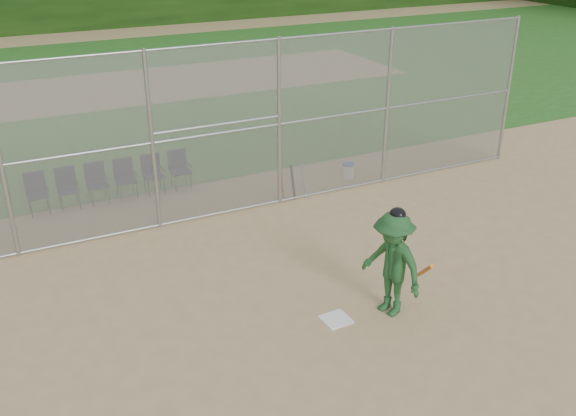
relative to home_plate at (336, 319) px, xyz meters
name	(u,v)px	position (x,y,z in m)	size (l,w,h in m)	color
ground	(351,319)	(0.25, -0.08, -0.01)	(100.00, 100.00, 0.00)	tan
grass_strip	(119,88)	(0.25, 17.92, -0.01)	(100.00, 100.00, 0.00)	#245E1C
dirt_patch_far	(119,88)	(0.25, 17.92, 0.00)	(24.00, 24.00, 0.00)	tan
backstop_fence	(239,127)	(0.25, 4.92, 2.06)	(16.09, 0.09, 4.00)	gray
home_plate	(336,319)	(0.00, 0.00, 0.00)	(0.48, 0.48, 0.02)	white
batter_at_plate	(392,264)	(0.97, -0.19, 0.97)	(1.06, 1.43, 2.03)	#215327
water_cooler	(348,170)	(3.61, 5.60, 0.19)	(0.32, 0.32, 0.40)	white
spare_bats	(293,182)	(1.68, 5.05, 0.41)	(0.66, 0.31, 0.84)	#D84C14
chair_0	(37,194)	(-4.09, 6.90, 0.47)	(0.54, 0.52, 0.96)	black
chair_1	(68,189)	(-3.39, 6.90, 0.47)	(0.54, 0.52, 0.96)	black
chair_2	(97,184)	(-2.70, 6.90, 0.47)	(0.54, 0.52, 0.96)	black
chair_3	(126,179)	(-2.01, 6.90, 0.47)	(0.54, 0.52, 0.96)	black
chair_4	(154,175)	(-1.31, 6.90, 0.47)	(0.54, 0.52, 0.96)	black
chair_5	(180,170)	(-0.62, 6.90, 0.47)	(0.54, 0.52, 0.96)	black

